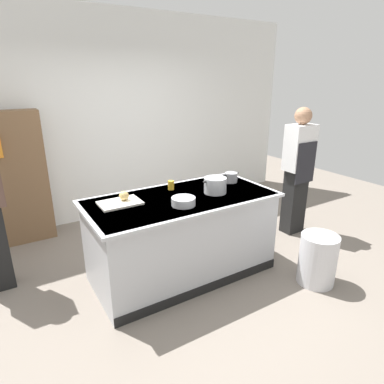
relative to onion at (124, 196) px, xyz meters
name	(u,v)px	position (x,y,z in m)	size (l,w,h in m)	color
ground_plane	(182,272)	(0.56, -0.17, -0.97)	(10.00, 10.00, 0.00)	slate
back_wall	(111,118)	(0.56, 1.93, 0.53)	(6.40, 0.12, 3.00)	white
counter_island	(182,235)	(0.56, -0.17, -0.50)	(1.98, 0.98, 0.90)	#B7BABF
cutting_board	(120,203)	(-0.06, -0.02, -0.06)	(0.40, 0.28, 0.02)	silver
onion	(124,196)	(0.00, 0.00, 0.00)	(0.10, 0.10, 0.10)	tan
stock_pot	(215,185)	(0.93, -0.24, 0.02)	(0.31, 0.24, 0.17)	#B7BABF
sauce_pan	(231,177)	(1.31, -0.03, -0.01)	(0.21, 0.15, 0.12)	#99999E
mixing_bowl	(183,201)	(0.46, -0.38, -0.03)	(0.23, 0.23, 0.08)	#B7BABF
juice_cup	(171,185)	(0.58, 0.10, -0.02)	(0.07, 0.07, 0.10)	yellow
trash_bin	(318,259)	(1.67, -1.08, -0.70)	(0.38, 0.38, 0.55)	silver
person_chef	(298,169)	(2.41, -0.07, -0.05)	(0.38, 0.25, 1.72)	black
bookshelf	(0,181)	(-1.02, 1.63, -0.11)	(1.10, 0.31, 1.70)	brown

